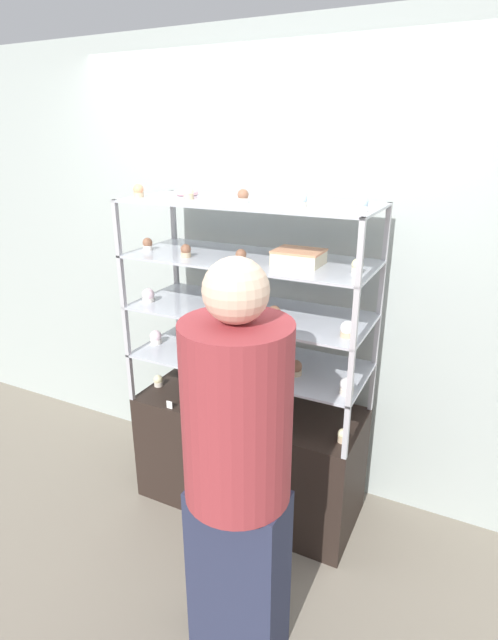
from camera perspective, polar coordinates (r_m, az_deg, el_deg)
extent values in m
plane|color=gray|center=(3.18, 0.00, -19.84)|extent=(20.00, 20.00, 0.00)
cube|color=#A8B2AD|center=(2.89, 3.57, 5.27)|extent=(8.00, 0.05, 2.60)
cube|color=black|center=(2.98, 0.00, -15.02)|extent=(1.25, 0.51, 0.65)
cube|color=#B7B7BC|center=(3.21, -7.88, -2.93)|extent=(0.02, 0.02, 0.28)
cube|color=#B7B7BC|center=(2.77, 13.88, -7.37)|extent=(0.02, 0.02, 0.28)
cube|color=#B7B7BC|center=(2.86, -13.39, -6.36)|extent=(0.02, 0.02, 0.28)
cube|color=#B7B7BC|center=(2.35, 11.04, -12.47)|extent=(0.02, 0.02, 0.28)
cube|color=#B7BCC6|center=(2.68, 0.00, -4.55)|extent=(1.25, 0.51, 0.01)
cube|color=#B7B7BC|center=(3.11, -8.12, 1.74)|extent=(0.02, 0.02, 0.28)
cube|color=#B7B7BC|center=(2.65, 14.38, -2.08)|extent=(0.02, 0.02, 0.28)
cube|color=#B7B7BC|center=(2.75, -13.85, -1.22)|extent=(0.02, 0.02, 0.28)
cube|color=#B7B7BC|center=(2.21, 11.52, -6.46)|extent=(0.02, 0.02, 0.28)
cube|color=#B7BCC6|center=(2.57, 0.00, 1.03)|extent=(1.25, 0.51, 0.01)
cube|color=#B7B7BC|center=(3.04, -8.38, 6.67)|extent=(0.02, 0.02, 0.28)
cube|color=#B7B7BC|center=(2.56, 14.91, 3.62)|extent=(0.02, 0.02, 0.28)
cube|color=#B7B7BC|center=(2.66, -14.35, 4.30)|extent=(0.02, 0.02, 0.28)
cube|color=#B7B7BC|center=(2.11, 12.04, 0.25)|extent=(0.02, 0.02, 0.28)
cube|color=#B7BCC6|center=(2.49, 0.00, 7.01)|extent=(1.25, 0.51, 0.01)
cube|color=#B7B7BC|center=(2.98, -8.65, 11.81)|extent=(0.02, 0.02, 0.28)
cube|color=#B7B7BC|center=(2.50, 15.49, 9.68)|extent=(0.02, 0.02, 0.28)
cube|color=#B7B7BC|center=(2.60, -14.88, 10.13)|extent=(0.02, 0.02, 0.28)
cube|color=#B7B7BC|center=(2.03, 12.61, 7.57)|extent=(0.02, 0.02, 0.28)
cube|color=#B7BCC6|center=(2.44, 0.00, 13.30)|extent=(1.25, 0.51, 0.01)
cylinder|color=#C66660|center=(2.82, 1.74, -8.32)|extent=(0.17, 0.17, 0.09)
cylinder|color=#F4EAB2|center=(2.80, 1.75, -7.39)|extent=(0.18, 0.18, 0.02)
cube|color=beige|center=(2.37, 5.71, 7.06)|extent=(0.22, 0.18, 0.06)
cube|color=#E5996B|center=(2.36, 5.74, 7.87)|extent=(0.23, 0.18, 0.01)
cylinder|color=beige|center=(3.03, -10.31, -7.17)|extent=(0.05, 0.05, 0.03)
sphere|color=#F4EAB2|center=(3.01, -10.34, -6.69)|extent=(0.05, 0.05, 0.05)
cylinder|color=#CCB28C|center=(2.53, 10.67, -13.22)|extent=(0.05, 0.05, 0.03)
sphere|color=#F4EAB2|center=(2.51, 10.71, -12.68)|extent=(0.05, 0.05, 0.05)
cube|color=white|center=(2.78, -9.07, -9.55)|extent=(0.04, 0.00, 0.04)
cylinder|color=white|center=(2.91, -10.57, -2.39)|extent=(0.06, 0.06, 0.03)
sphere|color=silver|center=(2.90, -10.61, -1.81)|extent=(0.07, 0.07, 0.07)
cylinder|color=white|center=(2.73, -6.22, -3.66)|extent=(0.06, 0.06, 0.03)
sphere|color=#E5996B|center=(2.72, -6.24, -3.04)|extent=(0.07, 0.07, 0.07)
cylinder|color=#CCB28C|center=(2.60, -1.15, -4.86)|extent=(0.06, 0.06, 0.03)
sphere|color=white|center=(2.59, -1.16, -4.22)|extent=(0.07, 0.07, 0.07)
cylinder|color=#CCB28C|center=(2.51, 5.31, -5.96)|extent=(0.06, 0.06, 0.03)
sphere|color=#8C5B42|center=(2.49, 5.34, -5.30)|extent=(0.07, 0.07, 0.07)
cylinder|color=beige|center=(2.37, 11.08, -7.91)|extent=(0.06, 0.06, 0.03)
sphere|color=white|center=(2.36, 11.13, -7.23)|extent=(0.07, 0.07, 0.07)
cube|color=white|center=(2.39, 2.20, -7.08)|extent=(0.04, 0.00, 0.04)
cylinder|color=white|center=(2.75, -11.41, 2.30)|extent=(0.06, 0.06, 0.02)
sphere|color=silver|center=(2.74, -11.45, 2.89)|extent=(0.07, 0.07, 0.07)
cylinder|color=beige|center=(2.61, -4.14, 1.63)|extent=(0.06, 0.06, 0.02)
sphere|color=#E5996B|center=(2.60, -4.15, 2.25)|extent=(0.07, 0.07, 0.07)
cylinder|color=white|center=(2.43, 2.89, 0.24)|extent=(0.06, 0.06, 0.02)
sphere|color=#8C5B42|center=(2.42, 2.90, 0.89)|extent=(0.07, 0.07, 0.07)
cylinder|color=#CCB28C|center=(2.27, 11.15, -1.59)|extent=(0.06, 0.06, 0.02)
sphere|color=white|center=(2.26, 11.20, -0.89)|extent=(0.07, 0.07, 0.07)
cube|color=white|center=(2.44, -5.67, 0.51)|extent=(0.04, 0.00, 0.04)
cylinder|color=white|center=(2.71, -11.48, 8.10)|extent=(0.05, 0.05, 0.03)
sphere|color=#8C5B42|center=(2.71, -11.52, 8.65)|extent=(0.05, 0.05, 0.05)
cylinder|color=#CCB28C|center=(2.52, -7.21, 7.43)|extent=(0.05, 0.05, 0.03)
sphere|color=#8C5B42|center=(2.52, -7.24, 8.03)|extent=(0.05, 0.05, 0.05)
cylinder|color=#CCB28C|center=(2.39, -0.92, 6.89)|extent=(0.05, 0.05, 0.03)
sphere|color=#8C5B42|center=(2.39, -0.93, 7.51)|extent=(0.05, 0.05, 0.05)
cylinder|color=white|center=(2.25, 12.24, 5.56)|extent=(0.05, 0.05, 0.03)
sphere|color=#F4EAB2|center=(2.25, 12.29, 6.23)|extent=(0.05, 0.05, 0.05)
cube|color=white|center=(2.23, -0.12, 6.15)|extent=(0.04, 0.00, 0.04)
cylinder|color=#CCB28C|center=(2.66, -12.48, 13.81)|extent=(0.05, 0.05, 0.02)
sphere|color=#E5996B|center=(2.66, -12.53, 14.36)|extent=(0.05, 0.05, 0.05)
cylinder|color=#CCB28C|center=(2.53, -6.91, 13.82)|extent=(0.05, 0.05, 0.02)
sphere|color=#F4EAB2|center=(2.53, -6.93, 14.40)|extent=(0.05, 0.05, 0.05)
cylinder|color=white|center=(2.36, -0.68, 13.48)|extent=(0.05, 0.05, 0.02)
sphere|color=#8C5B42|center=(2.36, -0.68, 14.11)|extent=(0.05, 0.05, 0.05)
cylinder|color=beige|center=(2.24, 5.97, 13.01)|extent=(0.05, 0.05, 0.02)
sphere|color=silver|center=(2.24, 5.99, 13.67)|extent=(0.05, 0.05, 0.05)
cylinder|color=white|center=(2.14, 12.75, 12.27)|extent=(0.05, 0.05, 0.02)
sphere|color=silver|center=(2.13, 12.80, 12.96)|extent=(0.05, 0.05, 0.05)
cube|color=white|center=(2.16, 1.20, 13.10)|extent=(0.04, 0.00, 0.04)
torus|color=#EFB2BC|center=(2.70, -7.10, 14.28)|extent=(0.12, 0.12, 0.03)
cube|color=#282D47|center=(2.26, -1.20, -26.84)|extent=(0.38, 0.21, 0.79)
cylinder|color=#993338|center=(1.79, -1.38, -10.63)|extent=(0.40, 0.40, 0.68)
sphere|color=beige|center=(1.60, -1.52, 3.38)|extent=(0.22, 0.22, 0.22)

